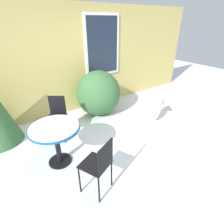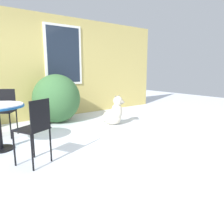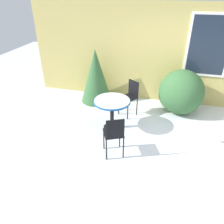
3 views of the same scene
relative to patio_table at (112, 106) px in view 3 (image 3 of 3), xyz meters
name	(u,v)px [view 3 (image 3 of 3)]	position (x,y,z in m)	size (l,w,h in m)	color
ground_plane	(165,147)	(1.25, -0.42, -0.60)	(16.00, 16.00, 0.00)	white
house_wall	(176,56)	(1.30, 1.77, 0.73)	(8.00, 0.10, 2.63)	tan
shrub_left	(181,92)	(1.52, 1.17, -0.02)	(1.13, 1.08, 1.16)	#386638
evergreen_bush	(96,76)	(-0.80, 1.29, 0.15)	(0.88, 0.88, 1.50)	#386638
patio_table	(112,106)	(0.00, 0.00, 0.00)	(0.83, 0.83, 0.74)	black
patio_chair_near_table	(130,96)	(0.28, 0.75, -0.08)	(0.51, 0.51, 0.90)	black
patio_chair_far_side	(114,134)	(0.28, -0.92, -0.08)	(0.49, 0.49, 0.90)	black
dog	(224,131)	(2.44, 0.11, -0.34)	(0.46, 0.70, 0.70)	beige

